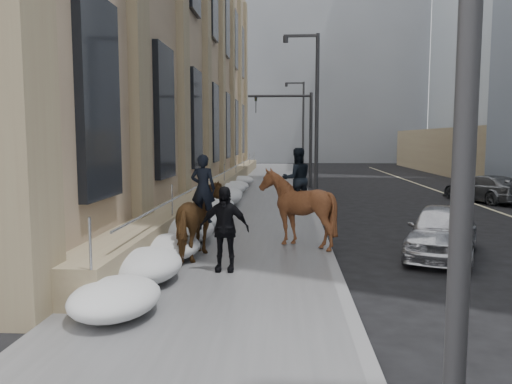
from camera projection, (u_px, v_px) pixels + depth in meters
ground at (214, 288)px, 10.40m from camera, size 140.00×140.00×0.00m
sidewalk at (250, 214)px, 20.32m from camera, size 5.00×80.00×0.12m
curb at (314, 214)px, 20.16m from camera, size 0.24×80.00×0.12m
limestone_building at (174, 41)px, 29.59m from camera, size 6.10×44.00×18.00m
bg_building_mid at (306, 59)px, 68.20m from camera, size 30.00×12.00×28.00m
bg_building_far at (241, 96)px, 81.16m from camera, size 24.00×12.00×20.00m
streetlight_mid at (314, 107)px, 23.64m from camera, size 1.71×0.24×8.00m
streetlight_far at (301, 122)px, 43.48m from camera, size 1.71×0.24×8.00m
traffic_signal at (296, 125)px, 31.68m from camera, size 4.10×0.22×6.00m
snow_bank at (208, 210)px, 18.48m from camera, size 1.70×18.10×0.76m
mounted_horse_left at (201, 218)px, 12.51m from camera, size 1.21×2.30×2.60m
mounted_horse_right at (297, 204)px, 13.85m from camera, size 2.21×2.36×2.74m
pedestrian at (224, 229)px, 11.24m from camera, size 1.15×0.50×1.93m
car_silver at (442, 231)px, 13.13m from camera, size 3.03×4.39×1.39m
car_grey at (485, 188)px, 24.56m from camera, size 3.47×4.94×1.33m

